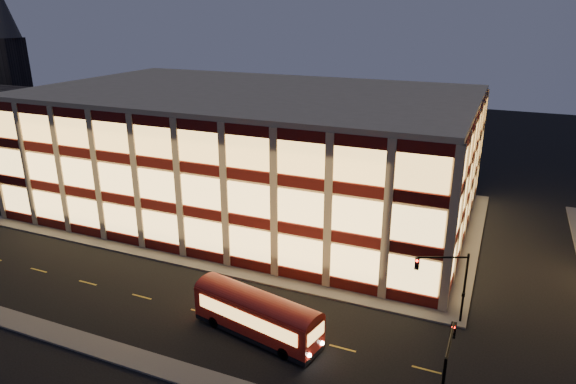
% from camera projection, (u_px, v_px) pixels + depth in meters
% --- Properties ---
extents(ground, '(200.00, 200.00, 0.00)m').
position_uv_depth(ground, '(200.00, 270.00, 48.43)').
color(ground, black).
rests_on(ground, ground).
extents(sidewalk_office_south, '(54.00, 2.00, 0.15)m').
position_uv_depth(sidewalk_office_south, '(179.00, 260.00, 50.39)').
color(sidewalk_office_south, '#514F4C').
rests_on(sidewalk_office_south, ground).
extents(sidewalk_office_east, '(2.00, 30.00, 0.15)m').
position_uv_depth(sidewalk_office_east, '(471.00, 241.00, 54.54)').
color(sidewalk_office_east, '#514F4C').
rests_on(sidewalk_office_east, ground).
extents(sidewalk_near, '(100.00, 2.00, 0.15)m').
position_uv_depth(sidewalk_near, '(102.00, 348.00, 37.15)').
color(sidewalk_near, '#514F4C').
rests_on(sidewalk_near, ground).
extents(office_building, '(50.45, 30.45, 14.50)m').
position_uv_depth(office_building, '(252.00, 151.00, 61.73)').
color(office_building, tan).
rests_on(office_building, ground).
extents(church_tower, '(5.00, 5.00, 18.00)m').
position_uv_depth(church_tower, '(14.00, 83.00, 106.13)').
color(church_tower, '#2D2621').
rests_on(church_tower, ground).
extents(church_spire, '(6.00, 6.00, 10.00)m').
position_uv_depth(church_spire, '(1.00, 11.00, 101.45)').
color(church_spire, '#4C473F').
rests_on(church_spire, church_tower).
extents(traffic_signal_far, '(3.79, 1.87, 6.00)m').
position_uv_depth(traffic_signal_far, '(447.00, 276.00, 38.98)').
color(traffic_signal_far, black).
rests_on(traffic_signal_far, ground).
extents(traffic_signal_near, '(0.32, 4.45, 6.00)m').
position_uv_depth(traffic_signal_near, '(446.00, 371.00, 28.74)').
color(traffic_signal_near, black).
rests_on(traffic_signal_near, ground).
extents(trolley_bus, '(10.68, 4.70, 3.51)m').
position_uv_depth(trolley_bus, '(257.00, 312.00, 38.20)').
color(trolley_bus, '#9B1108').
rests_on(trolley_bus, ground).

